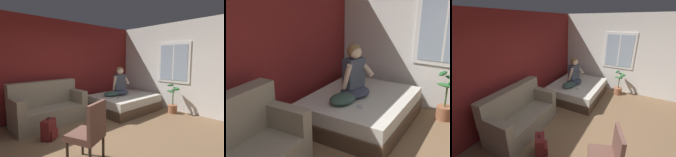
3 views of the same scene
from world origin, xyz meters
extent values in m
plane|color=brown|center=(0.00, 0.00, 0.00)|extent=(40.00, 40.00, 0.00)
cube|color=maroon|center=(0.00, 2.49, 1.35)|extent=(11.05, 0.16, 2.70)
cube|color=silver|center=(3.11, 0.00, 1.35)|extent=(0.16, 6.23, 2.70)
cube|color=white|center=(3.01, 0.40, 1.49)|extent=(0.02, 1.04, 1.24)
cube|color=#9EB2C6|center=(3.00, 0.40, 1.49)|extent=(0.01, 0.88, 1.08)
cube|color=white|center=(3.00, 0.40, 1.49)|extent=(0.01, 0.04, 1.08)
cube|color=#4C3828|center=(1.88, 1.42, 0.13)|extent=(1.90, 1.58, 0.26)
cube|color=beige|center=(1.88, 1.42, 0.37)|extent=(1.84, 1.53, 0.22)
cube|color=gray|center=(-0.33, 1.81, 0.22)|extent=(1.74, 0.88, 0.44)
cube|color=gray|center=(-0.34, 2.10, 0.74)|extent=(1.71, 0.32, 0.60)
cube|color=gray|center=(-1.09, 1.77, 0.60)|extent=(0.22, 0.81, 0.32)
cube|color=gray|center=(0.43, 1.84, 0.60)|extent=(0.22, 0.81, 0.32)
cylinder|color=#382D23|center=(-0.51, 0.10, 0.20)|extent=(0.04, 0.04, 0.40)
cylinder|color=#382D23|center=(-0.87, -0.05, 0.20)|extent=(0.04, 0.04, 0.40)
cylinder|color=#382D23|center=(-0.36, -0.26, 0.20)|extent=(0.04, 0.04, 0.40)
cube|color=brown|center=(-0.61, -0.16, 0.45)|extent=(0.60, 0.60, 0.10)
cube|color=brown|center=(-0.53, -0.34, 0.74)|extent=(0.45, 0.23, 0.48)
ellipsoid|color=#383D51|center=(1.80, 1.50, 0.56)|extent=(0.63, 0.58, 0.16)
cube|color=#3F4756|center=(1.81, 1.54, 0.88)|extent=(0.38, 0.29, 0.48)
cylinder|color=beige|center=(1.61, 1.55, 0.86)|extent=(0.14, 0.23, 0.44)
cylinder|color=beige|center=(1.95, 1.41, 0.98)|extent=(0.19, 0.38, 0.29)
sphere|color=beige|center=(1.81, 1.52, 1.23)|extent=(0.21, 0.21, 0.21)
ellipsoid|color=olive|center=(1.81, 1.54, 1.24)|extent=(0.28, 0.28, 0.23)
cube|color=maroon|center=(-0.69, 1.04, 0.20)|extent=(0.35, 0.33, 0.40)
cube|color=maroon|center=(-0.62, 0.95, 0.11)|extent=(0.22, 0.19, 0.18)
torus|color=black|center=(-0.69, 1.04, 0.42)|extent=(0.08, 0.07, 0.09)
ellipsoid|color=#385147|center=(1.45, 1.53, 0.55)|extent=(0.52, 0.41, 0.14)
cube|color=#B7B7BC|center=(1.45, 1.23, 0.48)|extent=(0.15, 0.14, 0.01)
cylinder|color=#995B3D|center=(2.71, 0.21, 0.12)|extent=(0.26, 0.26, 0.24)
cylinder|color=#426033|center=(2.71, 0.21, 0.42)|extent=(0.03, 0.03, 0.36)
ellipsoid|color=#2D6B33|center=(2.61, 0.23, 0.66)|extent=(0.15, 0.29, 0.06)
ellipsoid|color=#2D6B33|center=(2.80, 0.16, 0.74)|extent=(0.22, 0.29, 0.06)
ellipsoid|color=#2D6B33|center=(2.73, 0.31, 0.82)|extent=(0.29, 0.15, 0.06)
ellipsoid|color=#2D6B33|center=(2.67, 0.12, 0.72)|extent=(0.30, 0.21, 0.06)
camera|label=1|loc=(-2.02, -2.28, 1.60)|focal=28.00mm
camera|label=2|loc=(-1.80, -0.37, 2.14)|focal=42.00mm
camera|label=3|loc=(-2.42, -0.47, 2.47)|focal=24.00mm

